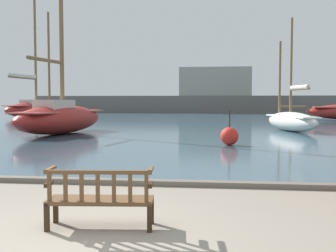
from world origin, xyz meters
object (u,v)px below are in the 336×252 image
Objects in this scene: park_bench at (100,198)px; channel_buoy at (229,136)px; sailboat_far_port at (35,107)px; sailboat_centre_channel at (60,117)px; sailboat_mid_starboard at (291,120)px.

channel_buoy is at bearing 79.18° from park_bench.
sailboat_centre_channel is (11.83, -22.66, -0.24)m from sailboat_far_port.
sailboat_centre_channel reaches higher than channel_buoy.
sailboat_far_port is 31.45m from sailboat_mid_starboard.
channel_buoy is (-4.01, -9.03, -0.31)m from sailboat_mid_starboard.
sailboat_centre_channel is 7.82× the size of channel_buoy.
sailboat_far_port is at bearing 127.32° from channel_buoy.
channel_buoy is at bearing -52.68° from sailboat_far_port.
channel_buoy is (9.38, -5.16, -0.59)m from sailboat_centre_channel.
park_bench is at bearing -100.82° from channel_buoy.
channel_buoy is at bearing -113.97° from sailboat_mid_starboard.
park_bench is at bearing -64.28° from sailboat_far_port.
sailboat_far_port is (-18.99, 39.42, 0.82)m from park_bench.
park_bench is 11.81m from channel_buoy.
park_bench is 0.11× the size of sailboat_far_port.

